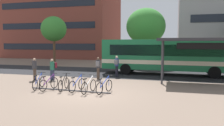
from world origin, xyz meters
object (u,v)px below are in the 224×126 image
parked_bicycle_blue_3 (77,85)px  commuter_maroon_pack_1 (53,68)px  parked_bicycle_blue_0 (39,83)px  transit_shelter (200,41)px  commuter_black_pack_3 (34,67)px  street_tree_1 (54,29)px  commuter_grey_pack_2 (98,66)px  parked_bicycle_white_4 (89,86)px  street_tree_2 (146,26)px  city_bus (169,55)px  parked_bicycle_blue_5 (104,86)px  parked_bicycle_black_2 (64,84)px  commuter_grey_pack_0 (117,65)px  parked_bicycle_purple_1 (49,84)px

parked_bicycle_blue_3 → commuter_maroon_pack_1: size_ratio=1.03×
parked_bicycle_blue_0 → parked_bicycle_blue_3: same height
transit_shelter → commuter_black_pack_3: (-12.23, -2.32, -2.04)m
parked_bicycle_blue_0 → street_tree_1: 16.68m
parked_bicycle_blue_0 → commuter_grey_pack_2: commuter_grey_pack_2 is taller
parked_bicycle_white_4 → transit_shelter: (6.57, 5.25, 2.66)m
parked_bicycle_white_4 → street_tree_2: size_ratio=0.24×
commuter_grey_pack_2 → street_tree_1: size_ratio=0.28×
city_bus → commuter_maroon_pack_1: (-8.70, -5.47, -0.82)m
commuter_maroon_pack_1 → parked_bicycle_white_4: bearing=79.9°
street_tree_1 → parked_bicycle_blue_5: bearing=-51.4°
parked_bicycle_black_2 → commuter_grey_pack_2: commuter_grey_pack_2 is taller
commuter_maroon_pack_1 → street_tree_1: bearing=-122.9°
parked_bicycle_white_4 → commuter_grey_pack_2: size_ratio=0.98×
parked_bicycle_blue_5 → street_tree_2: (0.42, 15.82, 4.53)m
parked_bicycle_blue_0 → parked_bicycle_white_4: bearing=-101.9°
parked_bicycle_blue_3 → parked_bicycle_blue_5: bearing=-81.2°
parked_bicycle_white_4 → street_tree_2: bearing=3.8°
city_bus → commuter_maroon_pack_1: 10.31m
commuter_maroon_pack_1 → street_tree_2: 14.38m
parked_bicycle_blue_0 → parked_bicycle_blue_5: same height
commuter_grey_pack_0 → street_tree_2: size_ratio=0.25×
commuter_grey_pack_0 → parked_bicycle_blue_3: bearing=169.3°
transit_shelter → commuter_grey_pack_2: 7.94m
commuter_grey_pack_0 → commuter_black_pack_3: (-5.70, -3.46, -0.03)m
parked_bicycle_blue_0 → parked_bicycle_purple_1: bearing=-107.8°
commuter_maroon_pack_1 → parked_bicycle_purple_1: bearing=54.4°
commuter_black_pack_3 → parked_bicycle_black_2: bearing=12.1°
parked_bicycle_blue_0 → street_tree_1: size_ratio=0.27×
parked_bicycle_blue_3 → commuter_maroon_pack_1: (-3.49, 3.18, 0.57)m
parked_bicycle_blue_5 → street_tree_1: 19.02m
parked_bicycle_blue_3 → parked_bicycle_white_4: size_ratio=1.00×
parked_bicycle_white_4 → street_tree_1: bearing=44.5°
parked_bicycle_blue_0 → parked_bicycle_blue_3: size_ratio=1.00×
street_tree_1 → commuter_maroon_pack_1: bearing=-60.7°
parked_bicycle_blue_3 → commuter_maroon_pack_1: bearing=57.4°
parked_bicycle_blue_0 → parked_bicycle_black_2: size_ratio=1.00×
transit_shelter → street_tree_2: bearing=114.9°
parked_bicycle_blue_0 → parked_bicycle_black_2: bearing=-96.5°
city_bus → parked_bicycle_black_2: size_ratio=7.05×
parked_bicycle_blue_5 → commuter_grey_pack_2: bearing=38.5°
city_bus → parked_bicycle_purple_1: (-7.05, -8.77, -1.39)m
commuter_grey_pack_2 → street_tree_1: street_tree_1 is taller
parked_bicycle_blue_5 → commuter_black_pack_3: 7.14m
street_tree_2 → parked_bicycle_black_2: bearing=-101.1°
parked_bicycle_blue_3 → street_tree_2: size_ratio=0.24×
city_bus → parked_bicycle_blue_0: size_ratio=7.07×
commuter_grey_pack_0 → commuter_maroon_pack_1: bearing=122.0°
parked_bicycle_black_2 → commuter_grey_pack_2: 4.68m
parked_bicycle_purple_1 → parked_bicycle_white_4: size_ratio=1.00×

